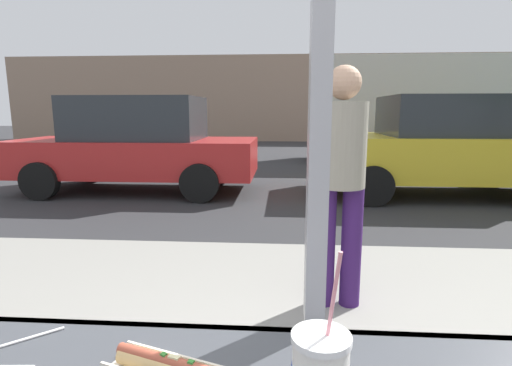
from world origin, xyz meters
TOP-DOWN VIEW (x-y plane):
  - ground_plane at (0.00, 8.00)m, footprint 60.00×60.00m
  - sidewalk_strip at (0.00, 1.60)m, footprint 16.00×2.80m
  - building_facade_far at (0.00, 19.31)m, footprint 28.00×1.20m
  - loose_straw at (-0.70, -0.07)m, footprint 0.15×0.13m
  - parked_car_red at (-2.77, 6.22)m, footprint 4.36×1.92m
  - parked_car_yellow at (2.68, 6.22)m, footprint 4.26×2.06m
  - box_truck at (4.09, 11.06)m, footprint 7.01×2.44m
  - pedestrian at (0.30, 1.75)m, footprint 0.32×0.32m

SIDE VIEW (x-z plane):
  - ground_plane at x=0.00m, z-range 0.00..0.00m
  - sidewalk_strip at x=0.00m, z-range 0.00..0.13m
  - parked_car_red at x=-2.77m, z-range 0.00..1.73m
  - parked_car_yellow at x=2.68m, z-range 0.01..1.74m
  - loose_straw at x=-0.70m, z-range 0.93..0.93m
  - pedestrian at x=0.30m, z-range 0.25..1.88m
  - box_truck at x=4.09m, z-range 0.14..3.07m
  - building_facade_far at x=0.00m, z-range 0.00..4.14m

